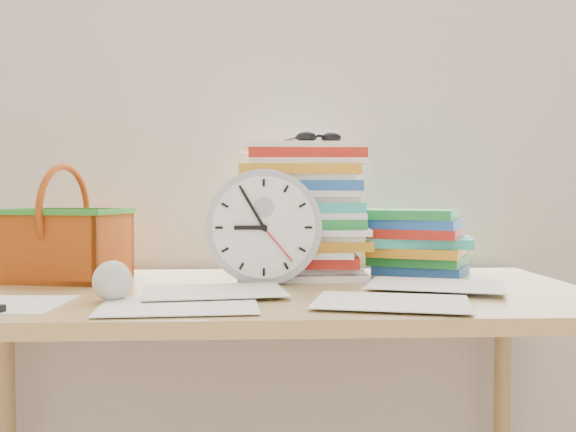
{
  "coord_description": "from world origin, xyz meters",
  "views": [
    {
      "loc": [
        0.0,
        0.24,
        0.95
      ],
      "look_at": [
        0.06,
        1.6,
        0.9
      ],
      "focal_mm": 40.0,
      "sensor_mm": 36.0,
      "label": 1
    }
  ],
  "objects_px": {
    "clock": "(264,227)",
    "book_stack": "(415,242)",
    "basket": "(65,223)",
    "desk": "(259,323)",
    "paper_stack": "(301,210)"
  },
  "relations": [
    {
      "from": "clock",
      "to": "desk",
      "type": "bearing_deg",
      "value": -100.38
    },
    {
      "from": "book_stack",
      "to": "basket",
      "type": "height_order",
      "value": "basket"
    },
    {
      "from": "basket",
      "to": "clock",
      "type": "bearing_deg",
      "value": 1.83
    },
    {
      "from": "desk",
      "to": "basket",
      "type": "xyz_separation_m",
      "value": [
        -0.45,
        0.15,
        0.21
      ]
    },
    {
      "from": "paper_stack",
      "to": "basket",
      "type": "bearing_deg",
      "value": -174.64
    },
    {
      "from": "book_stack",
      "to": "basket",
      "type": "distance_m",
      "value": 0.85
    },
    {
      "from": "clock",
      "to": "basket",
      "type": "height_order",
      "value": "basket"
    },
    {
      "from": "clock",
      "to": "basket",
      "type": "bearing_deg",
      "value": 169.3
    },
    {
      "from": "paper_stack",
      "to": "book_stack",
      "type": "height_order",
      "value": "paper_stack"
    },
    {
      "from": "book_stack",
      "to": "basket",
      "type": "bearing_deg",
      "value": -175.02
    },
    {
      "from": "desk",
      "to": "book_stack",
      "type": "relative_size",
      "value": 5.15
    },
    {
      "from": "paper_stack",
      "to": "book_stack",
      "type": "distance_m",
      "value": 0.3
    },
    {
      "from": "desk",
      "to": "paper_stack",
      "type": "distance_m",
      "value": 0.33
    },
    {
      "from": "book_stack",
      "to": "paper_stack",
      "type": "bearing_deg",
      "value": -175.76
    },
    {
      "from": "clock",
      "to": "book_stack",
      "type": "relative_size",
      "value": 0.94
    }
  ]
}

